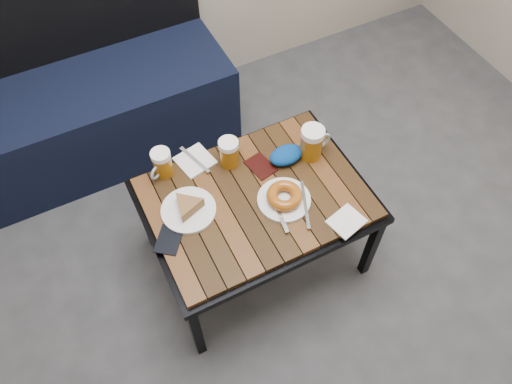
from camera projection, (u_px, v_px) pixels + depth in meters
name	position (u px, v px, depth m)	size (l,w,h in m)	color
bench	(85.00, 111.00, 2.40)	(1.40, 0.50, 0.95)	black
cafe_table	(256.00, 203.00, 1.91)	(0.84, 0.62, 0.47)	black
beer_mug_left	(162.00, 163.00, 1.89)	(0.11, 0.10, 0.12)	#91540B
beer_mug_centre	(229.00, 152.00, 1.91)	(0.12, 0.10, 0.12)	#91540B
beer_mug_right	(312.00, 143.00, 1.93)	(0.13, 0.09, 0.15)	#91540B
plate_pie	(188.00, 208.00, 1.82)	(0.20, 0.20, 0.06)	white
plate_bagel	(284.00, 198.00, 1.84)	(0.20, 0.26, 0.06)	white
napkin_left	(195.00, 161.00, 1.96)	(0.15, 0.17, 0.01)	white
napkin_right	(346.00, 221.00, 1.81)	(0.14, 0.13, 0.01)	white
passport_navy	(169.00, 240.00, 1.76)	(0.08, 0.12, 0.01)	black
passport_burgundy	(261.00, 166.00, 1.95)	(0.08, 0.12, 0.01)	black
knit_pouch	(286.00, 155.00, 1.95)	(0.14, 0.09, 0.06)	#050A8B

